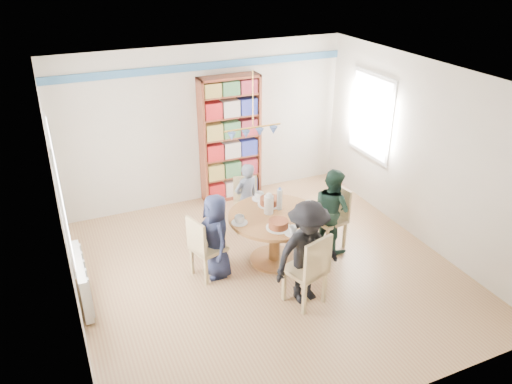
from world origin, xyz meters
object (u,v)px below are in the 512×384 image
chair_far (246,201)px  person_near (307,253)px  radiator (82,280)px  person_far (247,199)px  dining_table (275,227)px  chair_near (310,268)px  bookshelf (230,140)px  chair_right (334,214)px  person_left (216,236)px  chair_left (203,245)px  person_right (332,209)px

chair_far → person_near: size_ratio=0.61×
radiator → person_far: size_ratio=0.86×
dining_table → person_near: bearing=-90.6°
person_near → chair_near: bearing=-103.4°
person_far → bookshelf: bearing=-113.3°
chair_right → person_far: person_far is taller
chair_right → person_far: 1.36m
chair_near → person_left: bearing=127.6°
radiator → person_far: 2.70m
dining_table → person_left: bearing=178.1°
radiator → person_left: person_left is taller
chair_near → person_far: person_far is taller
chair_left → person_left: (0.19, 0.00, 0.10)m
person_far → dining_table: bearing=79.4°
radiator → chair_far: size_ratio=1.18×
person_far → bookshelf: bookshelf is taller
chair_right → person_right: (-0.07, -0.04, 0.12)m
chair_left → chair_far: size_ratio=1.09×
person_left → person_far: person_left is taller
chair_right → chair_left: bearing=-179.6°
chair_far → chair_near: chair_near is taller
bookshelf → chair_near: bearing=-93.6°
chair_far → person_right: 1.41m
dining_table → chair_far: chair_far is taller
radiator → person_near: person_near is taller
person_left → person_far: (0.81, 0.89, -0.02)m
person_right → chair_right: bearing=-72.9°
dining_table → bookshelf: 2.22m
radiator → person_near: size_ratio=0.71×
chair_right → chair_near: (-1.02, -1.09, 0.04)m
chair_right → bookshelf: size_ratio=0.43×
person_left → person_right: size_ratio=0.95×
chair_near → person_right: 1.42m
chair_left → bookshelf: size_ratio=0.42×
chair_far → bookshelf: (0.18, 1.10, 0.61)m
dining_table → person_far: (-0.04, 0.92, 0.02)m
chair_far → person_left: 1.34m
radiator → chair_left: chair_left is taller
bookshelf → person_right: bearing=-70.8°
person_near → person_right: bearing=38.8°
radiator → person_far: (2.57, 0.81, 0.23)m
person_right → person_near: 1.33m
bookshelf → person_far: bearing=-100.1°
chair_far → person_left: bearing=-130.0°
chair_right → chair_far: (-1.00, 1.01, -0.05)m
radiator → chair_near: (2.59, -1.16, 0.21)m
chair_right → person_right: size_ratio=0.74×
person_left → chair_far: bearing=137.8°
person_left → dining_table: bearing=85.8°
bookshelf → radiator: bearing=-143.8°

